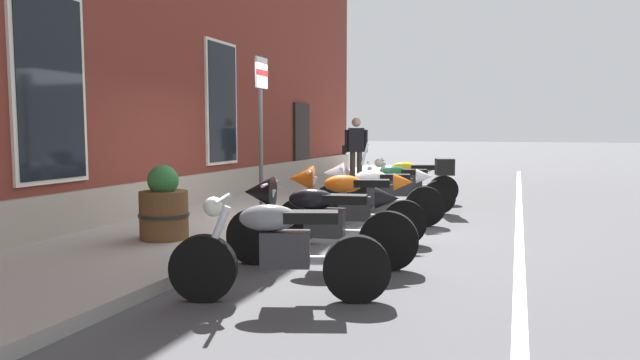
% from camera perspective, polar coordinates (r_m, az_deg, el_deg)
% --- Properties ---
extents(ground_plane, '(140.00, 140.00, 0.00)m').
position_cam_1_polar(ground_plane, '(8.71, -1.91, -5.09)').
color(ground_plane, '#424244').
extents(sidewalk, '(28.41, 2.67, 0.13)m').
position_cam_1_polar(sidewalk, '(9.27, -9.63, -4.13)').
color(sidewalk, gray).
rests_on(sidewalk, ground_plane).
extents(lane_stripe, '(28.41, 0.12, 0.01)m').
position_cam_1_polar(lane_stripe, '(8.13, 19.71, -6.10)').
color(lane_stripe, silver).
rests_on(lane_stripe, ground_plane).
extents(motorcycle_grey_naked, '(0.83, 1.92, 0.96)m').
position_cam_1_polar(motorcycle_grey_naked, '(5.03, -4.34, -7.13)').
color(motorcycle_grey_naked, black).
rests_on(motorcycle_grey_naked, ground_plane).
extents(motorcycle_black_sport, '(0.66, 2.18, 1.02)m').
position_cam_1_polar(motorcycle_black_sport, '(6.27, -0.71, -3.93)').
color(motorcycle_black_sport, black).
rests_on(motorcycle_black_sport, ground_plane).
extents(motorcycle_orange_sport, '(0.77, 2.01, 1.07)m').
position_cam_1_polar(motorcycle_orange_sport, '(7.56, 2.52, -2.19)').
color(motorcycle_orange_sport, black).
rests_on(motorcycle_orange_sport, ground_plane).
extents(motorcycle_white_sport, '(0.75, 2.14, 1.03)m').
position_cam_1_polar(motorcycle_white_sport, '(9.07, 5.35, -1.13)').
color(motorcycle_white_sport, black).
rests_on(motorcycle_white_sport, ground_plane).
extents(motorcycle_green_touring, '(0.89, 2.06, 1.31)m').
position_cam_1_polar(motorcycle_green_touring, '(10.43, 8.67, -0.42)').
color(motorcycle_green_touring, black).
rests_on(motorcycle_green_touring, ground_plane).
extents(motorcycle_yellow_naked, '(0.80, 2.00, 0.95)m').
position_cam_1_polar(motorcycle_yellow_naked, '(11.76, 8.95, -0.16)').
color(motorcycle_yellow_naked, black).
rests_on(motorcycle_yellow_naked, ground_plane).
extents(pedestrian_dark_jacket, '(0.37, 0.63, 1.73)m').
position_cam_1_polar(pedestrian_dark_jacket, '(14.32, 3.69, 3.36)').
color(pedestrian_dark_jacket, '#38332D').
rests_on(pedestrian_dark_jacket, sidewalk).
extents(parking_sign, '(0.36, 0.07, 2.49)m').
position_cam_1_polar(parking_sign, '(8.16, -6.05, 6.42)').
color(parking_sign, '#4C4C51').
rests_on(parking_sign, sidewalk).
extents(barrel_planter, '(0.65, 0.65, 0.97)m').
position_cam_1_polar(barrel_planter, '(7.53, -15.68, -2.79)').
color(barrel_planter, brown).
rests_on(barrel_planter, sidewalk).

